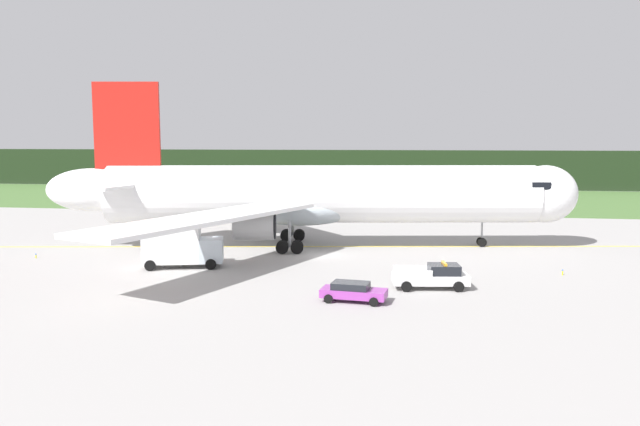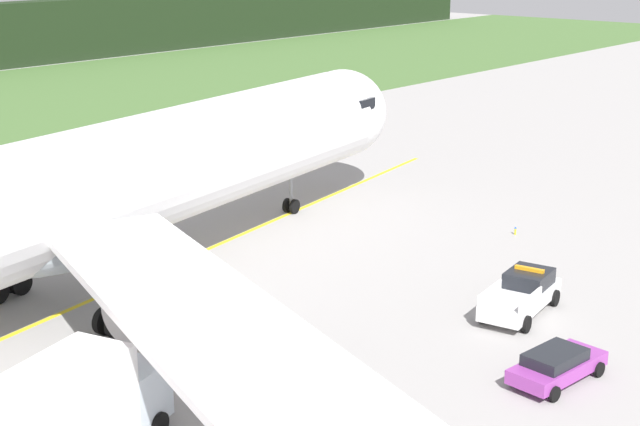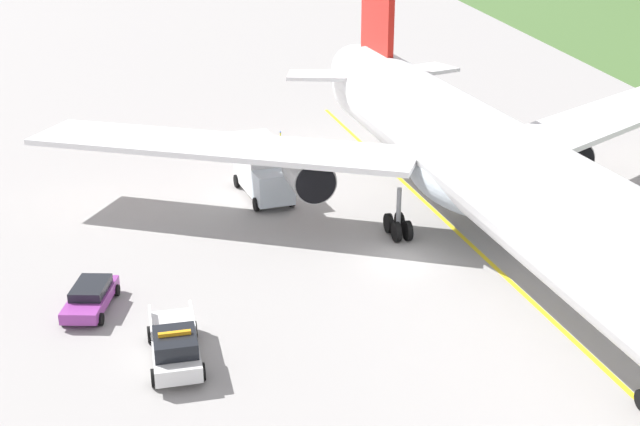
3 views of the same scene
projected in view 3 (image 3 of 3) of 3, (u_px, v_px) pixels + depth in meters
ground at (402, 259)px, 46.01m from camera, size 320.00×320.00×0.00m
taxiway_centerline_main at (477, 250)px, 47.14m from camera, size 66.82×11.30×0.01m
airliner at (478, 161)px, 45.85m from camera, size 52.96×49.50×16.31m
ops_pickup_truck at (175, 344)px, 35.56m from camera, size 5.65×2.85×1.94m
catering_truck at (262, 168)px, 54.96m from camera, size 6.97×4.08×3.97m
staff_car at (91, 296)px, 40.24m from camera, size 4.50×2.38×1.30m
taxiway_edge_light_west at (280, 134)px, 69.18m from camera, size 0.12×0.12×0.43m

